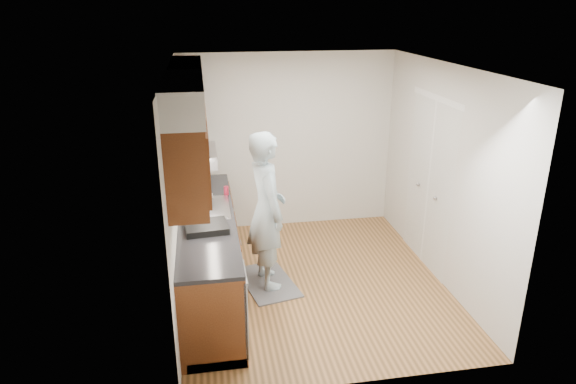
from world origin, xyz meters
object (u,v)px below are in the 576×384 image
object	(u,v)px
person	(267,200)
soda_can	(226,191)
soap_bottle_a	(201,182)
dish_rack	(206,227)
soap_bottle_b	(206,184)

from	to	relation	value
person	soda_can	world-z (taller)	person
person	soap_bottle_a	xyz separation A→B (m)	(-0.71, 0.70, 0.01)
soap_bottle_a	person	bearing A→B (deg)	-44.57
soap_bottle_a	dish_rack	world-z (taller)	soap_bottle_a
soda_can	dish_rack	distance (m)	1.02
person	soap_bottle_a	distance (m)	1.00
dish_rack	soda_can	bearing A→B (deg)	70.17
person	soap_bottle_b	distance (m)	0.98
soda_can	dish_rack	bearing A→B (deg)	-104.46
soap_bottle_a	soda_can	world-z (taller)	soap_bottle_a
person	soda_can	xyz separation A→B (m)	(-0.42, 0.53, -0.05)
soap_bottle_b	dish_rack	size ratio (longest dim) A/B	0.40
soda_can	dish_rack	size ratio (longest dim) A/B	0.26
soap_bottle_a	soap_bottle_b	xyz separation A→B (m)	(0.06, 0.03, -0.03)
soap_bottle_a	dish_rack	distance (m)	1.17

